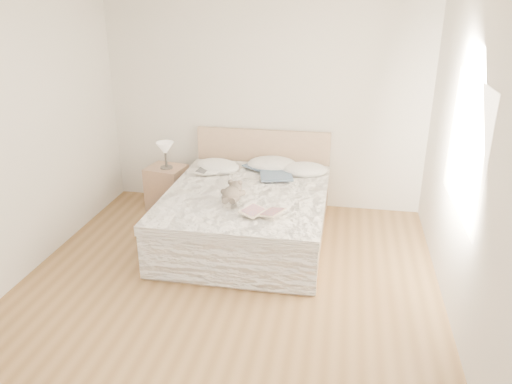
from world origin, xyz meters
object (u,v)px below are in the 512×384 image
nightstand (167,188)px  teddy_bear (231,199)px  photo_book (208,172)px  bed (248,212)px  table_lamp (165,150)px  childrens_book (263,212)px

nightstand → teddy_bear: size_ratio=1.74×
photo_book → teddy_bear: size_ratio=0.93×
nightstand → bed: bearing=-27.8°
table_lamp → childrens_book: (1.43, -1.26, -0.17)m
nightstand → teddy_bear: bearing=-44.6°
childrens_book → table_lamp: bearing=162.9°
table_lamp → photo_book: (0.61, -0.23, -0.17)m
bed → teddy_bear: bed is taller
teddy_bear → photo_book: bearing=117.3°
table_lamp → bed: bearing=-26.9°
nightstand → table_lamp: table_lamp is taller
childrens_book → bed: bearing=136.8°
nightstand → teddy_bear: teddy_bear is taller
table_lamp → childrens_book: table_lamp is taller
bed → nightstand: (-1.18, 0.62, -0.03)m
table_lamp → photo_book: bearing=-21.1°
nightstand → table_lamp: 0.52m
table_lamp → photo_book: size_ratio=1.12×
teddy_bear → table_lamp: bearing=133.2°
nightstand → photo_book: 0.77m
bed → photo_book: 0.73m
photo_book → childrens_book: (0.83, -1.02, 0.00)m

